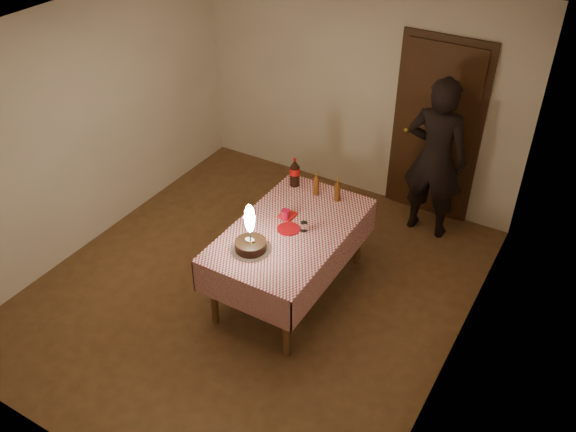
{
  "coord_description": "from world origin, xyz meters",
  "views": [
    {
      "loc": [
        2.66,
        -3.83,
        4.17
      ],
      "look_at": [
        0.34,
        0.1,
        0.95
      ],
      "focal_mm": 38.0,
      "sensor_mm": 36.0,
      "label": 1
    }
  ],
  "objects_px": {
    "photographer": "(436,158)",
    "birthday_cake": "(251,239)",
    "amber_bottle_right": "(338,190)",
    "cola_bottle": "(295,173)",
    "clear_cup": "(304,227)",
    "amber_bottle_left": "(316,184)",
    "dining_table": "(291,237)",
    "red_plate": "(289,229)",
    "red_cup": "(285,215)"
  },
  "relations": [
    {
      "from": "red_plate",
      "to": "photographer",
      "type": "xyz_separation_m",
      "value": [
        0.81,
        1.72,
        0.15
      ]
    },
    {
      "from": "red_plate",
      "to": "amber_bottle_left",
      "type": "height_order",
      "value": "amber_bottle_left"
    },
    {
      "from": "red_cup",
      "to": "photographer",
      "type": "xyz_separation_m",
      "value": [
        0.92,
        1.59,
        0.1
      ]
    },
    {
      "from": "red_cup",
      "to": "photographer",
      "type": "relative_size",
      "value": 0.05
    },
    {
      "from": "photographer",
      "to": "amber_bottle_right",
      "type": "bearing_deg",
      "value": -121.46
    },
    {
      "from": "cola_bottle",
      "to": "photographer",
      "type": "height_order",
      "value": "photographer"
    },
    {
      "from": "amber_bottle_right",
      "to": "birthday_cake",
      "type": "bearing_deg",
      "value": -105.39
    },
    {
      "from": "birthday_cake",
      "to": "photographer",
      "type": "bearing_deg",
      "value": 66.3
    },
    {
      "from": "dining_table",
      "to": "red_plate",
      "type": "xyz_separation_m",
      "value": [
        -0.01,
        -0.02,
        0.11
      ]
    },
    {
      "from": "dining_table",
      "to": "clear_cup",
      "type": "relative_size",
      "value": 19.11
    },
    {
      "from": "birthday_cake",
      "to": "amber_bottle_left",
      "type": "height_order",
      "value": "birthday_cake"
    },
    {
      "from": "clear_cup",
      "to": "photographer",
      "type": "distance_m",
      "value": 1.8
    },
    {
      "from": "birthday_cake",
      "to": "red_cup",
      "type": "height_order",
      "value": "birthday_cake"
    },
    {
      "from": "dining_table",
      "to": "clear_cup",
      "type": "xyz_separation_m",
      "value": [
        0.12,
        0.04,
        0.15
      ]
    },
    {
      "from": "cola_bottle",
      "to": "clear_cup",
      "type": "bearing_deg",
      "value": -53.63
    },
    {
      "from": "birthday_cake",
      "to": "red_plate",
      "type": "height_order",
      "value": "birthday_cake"
    },
    {
      "from": "birthday_cake",
      "to": "amber_bottle_right",
      "type": "height_order",
      "value": "birthday_cake"
    },
    {
      "from": "red_plate",
      "to": "dining_table",
      "type": "bearing_deg",
      "value": 61.55
    },
    {
      "from": "cola_bottle",
      "to": "amber_bottle_right",
      "type": "bearing_deg",
      "value": -2.9
    },
    {
      "from": "cola_bottle",
      "to": "amber_bottle_right",
      "type": "xyz_separation_m",
      "value": [
        0.51,
        -0.03,
        -0.03
      ]
    },
    {
      "from": "cola_bottle",
      "to": "photographer",
      "type": "distance_m",
      "value": 1.54
    },
    {
      "from": "photographer",
      "to": "birthday_cake",
      "type": "bearing_deg",
      "value": -113.7
    },
    {
      "from": "clear_cup",
      "to": "amber_bottle_left",
      "type": "xyz_separation_m",
      "value": [
        -0.2,
        0.61,
        0.07
      ]
    },
    {
      "from": "dining_table",
      "to": "clear_cup",
      "type": "height_order",
      "value": "clear_cup"
    },
    {
      "from": "dining_table",
      "to": "photographer",
      "type": "bearing_deg",
      "value": 64.82
    },
    {
      "from": "birthday_cake",
      "to": "red_cup",
      "type": "xyz_separation_m",
      "value": [
        0.03,
        0.56,
        -0.07
      ]
    },
    {
      "from": "photographer",
      "to": "amber_bottle_left",
      "type": "bearing_deg",
      "value": -129.77
    },
    {
      "from": "amber_bottle_left",
      "to": "photographer",
      "type": "bearing_deg",
      "value": 50.23
    },
    {
      "from": "clear_cup",
      "to": "cola_bottle",
      "type": "relative_size",
      "value": 0.28
    },
    {
      "from": "dining_table",
      "to": "amber_bottle_right",
      "type": "bearing_deg",
      "value": 76.39
    },
    {
      "from": "red_plate",
      "to": "amber_bottle_left",
      "type": "xyz_separation_m",
      "value": [
        -0.07,
        0.66,
        0.11
      ]
    },
    {
      "from": "red_plate",
      "to": "photographer",
      "type": "distance_m",
      "value": 1.91
    },
    {
      "from": "amber_bottle_right",
      "to": "red_cup",
      "type": "bearing_deg",
      "value": -117.13
    },
    {
      "from": "amber_bottle_left",
      "to": "amber_bottle_right",
      "type": "distance_m",
      "value": 0.24
    },
    {
      "from": "clear_cup",
      "to": "photographer",
      "type": "bearing_deg",
      "value": 67.9
    },
    {
      "from": "clear_cup",
      "to": "amber_bottle_right",
      "type": "distance_m",
      "value": 0.62
    },
    {
      "from": "birthday_cake",
      "to": "cola_bottle",
      "type": "bearing_deg",
      "value": 100.12
    },
    {
      "from": "cola_bottle",
      "to": "amber_bottle_left",
      "type": "height_order",
      "value": "cola_bottle"
    },
    {
      "from": "birthday_cake",
      "to": "amber_bottle_left",
      "type": "bearing_deg",
      "value": 86.44
    },
    {
      "from": "red_plate",
      "to": "clear_cup",
      "type": "height_order",
      "value": "clear_cup"
    },
    {
      "from": "birthday_cake",
      "to": "red_plate",
      "type": "xyz_separation_m",
      "value": [
        0.14,
        0.43,
        -0.11
      ]
    },
    {
      "from": "clear_cup",
      "to": "amber_bottle_left",
      "type": "distance_m",
      "value": 0.65
    },
    {
      "from": "photographer",
      "to": "red_plate",
      "type": "bearing_deg",
      "value": -115.22
    },
    {
      "from": "photographer",
      "to": "cola_bottle",
      "type": "bearing_deg",
      "value": -138.32
    },
    {
      "from": "red_plate",
      "to": "amber_bottle_left",
      "type": "bearing_deg",
      "value": 95.8
    },
    {
      "from": "birthday_cake",
      "to": "photographer",
      "type": "distance_m",
      "value": 2.35
    },
    {
      "from": "birthday_cake",
      "to": "clear_cup",
      "type": "height_order",
      "value": "birthday_cake"
    },
    {
      "from": "birthday_cake",
      "to": "cola_bottle",
      "type": "height_order",
      "value": "birthday_cake"
    },
    {
      "from": "birthday_cake",
      "to": "red_cup",
      "type": "bearing_deg",
      "value": 87.37
    },
    {
      "from": "amber_bottle_right",
      "to": "photographer",
      "type": "xyz_separation_m",
      "value": [
        0.64,
        1.05,
        0.03
      ]
    }
  ]
}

